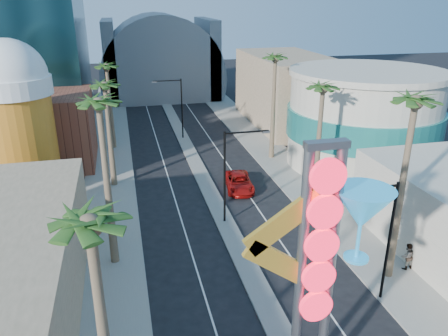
{
  "coord_description": "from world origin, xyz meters",
  "views": [
    {
      "loc": [
        -7.59,
        -11.67,
        17.72
      ],
      "look_at": [
        -0.01,
        20.19,
        4.85
      ],
      "focal_mm": 35.0,
      "sensor_mm": 36.0,
      "label": 1
    }
  ],
  "objects": [
    {
      "name": "pedestrian_b",
      "position": [
        10.59,
        10.37,
        1.12
      ],
      "size": [
        1.01,
        0.82,
        1.93
      ],
      "primitive_type": "imported",
      "rotation": [
        0.0,
        0.0,
        3.24
      ],
      "color": "gray",
      "rests_on": "sidewalk_east"
    },
    {
      "name": "brick_filler_west",
      "position": [
        -16.0,
        38.0,
        4.0
      ],
      "size": [
        10.0,
        10.0,
        8.0
      ],
      "primitive_type": "cube",
      "color": "brown",
      "rests_on": "ground"
    },
    {
      "name": "palm_6",
      "position": [
        9.0,
        22.0,
        9.93
      ],
      "size": [
        2.4,
        2.4,
        11.7
      ],
      "color": "brown",
      "rests_on": "ground"
    },
    {
      "name": "filler_east",
      "position": [
        16.0,
        48.0,
        5.0
      ],
      "size": [
        10.0,
        20.0,
        10.0
      ],
      "primitive_type": "cube",
      "color": "#917C5D",
      "rests_on": "ground"
    },
    {
      "name": "palm_3",
      "position": [
        -9.0,
        42.0,
        9.48
      ],
      "size": [
        2.4,
        2.4,
        11.2
      ],
      "color": "brown",
      "rests_on": "ground"
    },
    {
      "name": "canopy",
      "position": [
        0.0,
        72.0,
        4.31
      ],
      "size": [
        22.0,
        16.0,
        22.0
      ],
      "color": "slate",
      "rests_on": "ground"
    },
    {
      "name": "palm_1",
      "position": [
        -9.0,
        16.0,
        10.82
      ],
      "size": [
        2.4,
        2.4,
        12.7
      ],
      "color": "brown",
      "rests_on": "ground"
    },
    {
      "name": "red_pickup",
      "position": [
        2.94,
        26.27,
        0.75
      ],
      "size": [
        3.1,
        5.66,
        1.5
      ],
      "primitive_type": "imported",
      "rotation": [
        0.0,
        0.0,
        -0.11
      ],
      "color": "#B2100D",
      "rests_on": "ground"
    },
    {
      "name": "beer_mug",
      "position": [
        -17.0,
        30.0,
        7.84
      ],
      "size": [
        7.0,
        7.0,
        14.5
      ],
      "color": "orange",
      "rests_on": "ground"
    },
    {
      "name": "streetlight_2",
      "position": [
        6.72,
        8.0,
        4.83
      ],
      "size": [
        3.45,
        0.25,
        8.0
      ],
      "color": "black",
      "rests_on": "ground"
    },
    {
      "name": "palm_5",
      "position": [
        9.0,
        10.0,
        11.27
      ],
      "size": [
        2.4,
        2.4,
        13.2
      ],
      "color": "brown",
      "rests_on": "ground"
    },
    {
      "name": "palm_2",
      "position": [
        -9.0,
        30.0,
        9.48
      ],
      "size": [
        2.4,
        2.4,
        11.2
      ],
      "color": "brown",
      "rests_on": "ground"
    },
    {
      "name": "sidewalk_west",
      "position": [
        -9.5,
        35.0,
        0.07
      ],
      "size": [
        5.0,
        100.0,
        0.15
      ],
      "primitive_type": "cube",
      "color": "gray",
      "rests_on": "ground"
    },
    {
      "name": "streetlight_1",
      "position": [
        -0.55,
        44.0,
        4.88
      ],
      "size": [
        3.79,
        0.25,
        8.0
      ],
      "color": "black",
      "rests_on": "ground"
    },
    {
      "name": "turquoise_building",
      "position": [
        18.0,
        30.0,
        5.25
      ],
      "size": [
        16.6,
        16.6,
        10.6
      ],
      "color": "beige",
      "rests_on": "ground"
    },
    {
      "name": "palm_7",
      "position": [
        9.0,
        34.0,
        10.82
      ],
      "size": [
        2.4,
        2.4,
        12.7
      ],
      "color": "brown",
      "rests_on": "ground"
    },
    {
      "name": "streetlight_0",
      "position": [
        0.55,
        20.0,
        4.88
      ],
      "size": [
        3.79,
        0.25,
        8.0
      ],
      "color": "black",
      "rests_on": "ground"
    },
    {
      "name": "median",
      "position": [
        0.0,
        38.0,
        0.07
      ],
      "size": [
        1.6,
        84.0,
        0.15
      ],
      "primitive_type": "cube",
      "color": "gray",
      "rests_on": "ground"
    },
    {
      "name": "palm_0",
      "position": [
        -9.0,
        2.0,
        9.93
      ],
      "size": [
        2.4,
        2.4,
        11.7
      ],
      "color": "brown",
      "rests_on": "ground"
    },
    {
      "name": "sidewalk_east",
      "position": [
        9.5,
        35.0,
        0.07
      ],
      "size": [
        5.0,
        100.0,
        0.15
      ],
      "primitive_type": "cube",
      "color": "gray",
      "rests_on": "ground"
    },
    {
      "name": "neon_sign",
      "position": [
        0.82,
        2.96,
        7.31
      ],
      "size": [
        6.53,
        2.6,
        12.55
      ],
      "color": "gray",
      "rests_on": "ground"
    }
  ]
}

